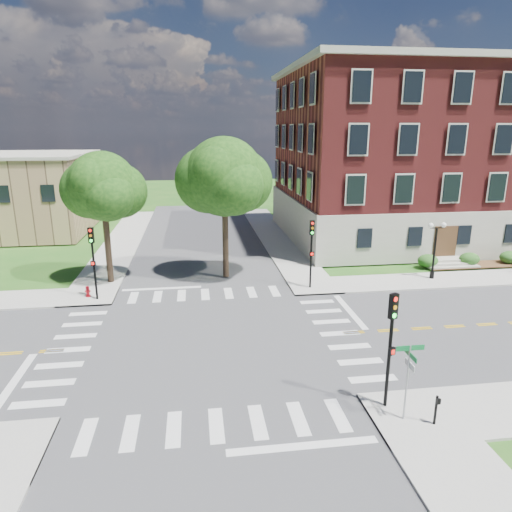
{
  "coord_description": "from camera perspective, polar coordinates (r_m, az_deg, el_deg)",
  "views": [
    {
      "loc": [
        -0.53,
        -22.26,
        10.93
      ],
      "look_at": [
        3.22,
        5.1,
        3.2
      ],
      "focal_mm": 32.0,
      "sensor_mm": 36.0,
      "label": 1
    }
  ],
  "objects": [
    {
      "name": "road_ns",
      "position": [
        24.8,
        -5.87,
        -10.58
      ],
      "size": [
        12.0,
        90.0,
        0.01
      ],
      "primitive_type": "cube",
      "color": "#3D3D3F",
      "rests_on": "ground"
    },
    {
      "name": "ground",
      "position": [
        24.81,
        -5.87,
        -10.59
      ],
      "size": [
        160.0,
        160.0,
        0.0
      ],
      "primitive_type": "plane",
      "color": "#1F5517",
      "rests_on": "ground"
    },
    {
      "name": "sidewalk_ne",
      "position": [
        42.28,
        14.59,
        0.23
      ],
      "size": [
        34.0,
        34.0,
        0.12
      ],
      "color": "#9E9B93",
      "rests_on": "ground"
    },
    {
      "name": "twin_lamp_west",
      "position": [
        36.03,
        21.46,
        1.04
      ],
      "size": [
        1.36,
        0.36,
        4.23
      ],
      "color": "black",
      "rests_on": "ground"
    },
    {
      "name": "stop_bar_east",
      "position": [
        29.06,
        11.63,
        -6.79
      ],
      "size": [
        0.4,
        5.5,
        0.0
      ],
      "primitive_type": "cube",
      "color": "silver",
      "rests_on": "ground"
    },
    {
      "name": "traffic_signal_se",
      "position": [
        18.66,
        16.53,
        -9.58
      ],
      "size": [
        0.38,
        0.46,
        4.8
      ],
      "color": "black",
      "rests_on": "ground"
    },
    {
      "name": "street_sign_pole",
      "position": [
        18.45,
        18.52,
        -13.1
      ],
      "size": [
        1.1,
        1.1,
        3.1
      ],
      "color": "gray",
      "rests_on": "ground"
    },
    {
      "name": "traffic_signal_ne",
      "position": [
        31.61,
        6.95,
        1.34
      ],
      "size": [
        0.34,
        0.38,
        4.8
      ],
      "color": "black",
      "rests_on": "ground"
    },
    {
      "name": "tree_c",
      "position": [
        33.68,
        -18.64,
        8.22
      ],
      "size": [
        4.81,
        4.81,
        9.37
      ],
      "color": "black",
      "rests_on": "ground"
    },
    {
      "name": "crosswalk_east",
      "position": [
        25.98,
        10.43,
        -9.52
      ],
      "size": [
        2.2,
        10.2,
        0.02
      ],
      "primitive_type": null,
      "color": "silver",
      "rests_on": "ground"
    },
    {
      "name": "fire_hydrant",
      "position": [
        32.42,
        -20.28,
        -4.21
      ],
      "size": [
        0.35,
        0.35,
        0.75
      ],
      "color": "#B00D16",
      "rests_on": "ground"
    },
    {
      "name": "tree_d",
      "position": [
        33.15,
        -3.98,
        9.81
      ],
      "size": [
        5.69,
        5.69,
        10.33
      ],
      "color": "black",
      "rests_on": "ground"
    },
    {
      "name": "sidewalk_nw",
      "position": [
        41.89,
        -28.24,
        -1.31
      ],
      "size": [
        34.0,
        34.0,
        0.12
      ],
      "color": "#9E9B93",
      "rests_on": "ground"
    },
    {
      "name": "road_ew",
      "position": [
        24.8,
        -5.87,
        -10.58
      ],
      "size": [
        90.0,
        12.0,
        0.01
      ],
      "primitive_type": "cube",
      "color": "#3D3D3F",
      "rests_on": "ground"
    },
    {
      "name": "traffic_signal_nw",
      "position": [
        30.99,
        -19.72,
        0.23
      ],
      "size": [
        0.36,
        0.42,
        4.8
      ],
      "color": "black",
      "rests_on": "ground"
    },
    {
      "name": "main_building",
      "position": [
        50.67,
        21.64,
        11.64
      ],
      "size": [
        30.6,
        22.4,
        16.5
      ],
      "color": "#A09C8D",
      "rests_on": "ground"
    },
    {
      "name": "push_button_post",
      "position": [
        19.27,
        21.6,
        -17.32
      ],
      "size": [
        0.14,
        0.21,
        1.2
      ],
      "color": "black",
      "rests_on": "ground"
    }
  ]
}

